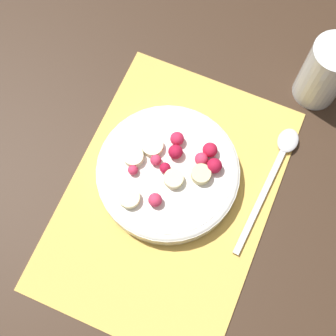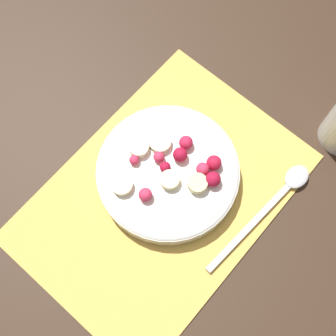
{
  "view_description": "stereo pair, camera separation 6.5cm",
  "coord_description": "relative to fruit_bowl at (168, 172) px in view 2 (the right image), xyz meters",
  "views": [
    {
      "loc": [
        -0.17,
        -0.07,
        0.65
      ],
      "look_at": [
        0.03,
        0.01,
        0.04
      ],
      "focal_mm": 50.0,
      "sensor_mm": 36.0,
      "label": 1
    },
    {
      "loc": [
        -0.13,
        -0.12,
        0.65
      ],
      "look_at": [
        0.03,
        0.01,
        0.04
      ],
      "focal_mm": 50.0,
      "sensor_mm": 36.0,
      "label": 2
    }
  ],
  "objects": [
    {
      "name": "ground_plane",
      "position": [
        -0.03,
        -0.01,
        -0.02
      ],
      "size": [
        3.0,
        3.0,
        0.0
      ],
      "primitive_type": "plane",
      "color": "#382619"
    },
    {
      "name": "placemat",
      "position": [
        -0.03,
        -0.01,
        -0.02
      ],
      "size": [
        0.41,
        0.28,
        0.01
      ],
      "color": "#E0B251",
      "rests_on": "ground_plane"
    },
    {
      "name": "fruit_bowl",
      "position": [
        0.0,
        0.0,
        0.0
      ],
      "size": [
        0.2,
        0.2,
        0.05
      ],
      "color": "silver",
      "rests_on": "placemat"
    },
    {
      "name": "spoon",
      "position": [
        0.08,
        -0.14,
        -0.01
      ],
      "size": [
        0.21,
        0.03,
        0.01
      ],
      "rotation": [
        0.0,
        0.0,
        6.21
      ],
      "color": "silver",
      "rests_on": "placemat"
    }
  ]
}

